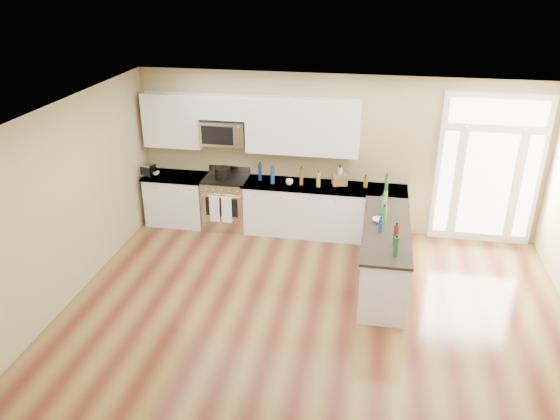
% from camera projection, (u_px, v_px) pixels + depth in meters
% --- Properties ---
extents(ground, '(8.00, 8.00, 0.00)m').
position_uv_depth(ground, '(301.00, 373.00, 6.51)').
color(ground, '#562618').
extents(room_shell, '(8.00, 8.00, 8.00)m').
position_uv_depth(room_shell, '(303.00, 247.00, 5.80)').
color(room_shell, tan).
rests_on(room_shell, ground).
extents(back_cabinet_left, '(1.10, 0.66, 0.94)m').
position_uv_depth(back_cabinet_left, '(177.00, 200.00, 10.10)').
color(back_cabinet_left, white).
rests_on(back_cabinet_left, ground).
extents(back_cabinet_right, '(2.85, 0.66, 0.94)m').
position_uv_depth(back_cabinet_right, '(323.00, 212.00, 9.65)').
color(back_cabinet_right, white).
rests_on(back_cabinet_right, ground).
extents(peninsula_cabinet, '(0.69, 2.32, 0.94)m').
position_uv_depth(peninsula_cabinet, '(384.00, 257.00, 8.18)').
color(peninsula_cabinet, white).
rests_on(peninsula_cabinet, ground).
extents(upper_cabinet_left, '(1.04, 0.33, 0.95)m').
position_uv_depth(upper_cabinet_left, '(173.00, 120.00, 9.61)').
color(upper_cabinet_left, white).
rests_on(upper_cabinet_left, room_shell).
extents(upper_cabinet_right, '(1.94, 0.33, 0.95)m').
position_uv_depth(upper_cabinet_right, '(303.00, 127.00, 9.23)').
color(upper_cabinet_right, white).
rests_on(upper_cabinet_right, room_shell).
extents(upper_cabinet_short, '(0.82, 0.33, 0.40)m').
position_uv_depth(upper_cabinet_short, '(223.00, 107.00, 9.34)').
color(upper_cabinet_short, white).
rests_on(upper_cabinet_short, room_shell).
extents(microwave, '(0.78, 0.41, 0.42)m').
position_uv_depth(microwave, '(224.00, 132.00, 9.49)').
color(microwave, silver).
rests_on(microwave, room_shell).
extents(entry_door, '(1.70, 0.10, 2.60)m').
position_uv_depth(entry_door, '(488.00, 170.00, 9.08)').
color(entry_door, white).
rests_on(entry_door, ground).
extents(kitchen_range, '(0.78, 0.69, 1.08)m').
position_uv_depth(kitchen_range, '(227.00, 202.00, 9.92)').
color(kitchen_range, silver).
rests_on(kitchen_range, ground).
extents(stockpot, '(0.32, 0.32, 0.22)m').
position_uv_depth(stockpot, '(223.00, 173.00, 9.68)').
color(stockpot, black).
rests_on(stockpot, kitchen_range).
extents(toaster_oven, '(0.30, 0.26, 0.22)m').
position_uv_depth(toaster_oven, '(147.00, 170.00, 9.83)').
color(toaster_oven, silver).
rests_on(toaster_oven, back_cabinet_left).
extents(cardboard_box, '(0.29, 0.24, 0.21)m').
position_uv_depth(cardboard_box, '(340.00, 179.00, 9.43)').
color(cardboard_box, brown).
rests_on(cardboard_box, back_cabinet_right).
extents(bowl_left, '(0.23, 0.23, 0.05)m').
position_uv_depth(bowl_left, '(154.00, 173.00, 9.91)').
color(bowl_left, white).
rests_on(bowl_left, back_cabinet_left).
extents(bowl_peninsula, '(0.22, 0.22, 0.05)m').
position_uv_depth(bowl_peninsula, '(378.00, 220.00, 8.12)').
color(bowl_peninsula, white).
rests_on(bowl_peninsula, peninsula_cabinet).
extents(cup_counter, '(0.16, 0.16, 0.10)m').
position_uv_depth(cup_counter, '(289.00, 182.00, 9.45)').
color(cup_counter, white).
rests_on(cup_counter, back_cabinet_right).
extents(counter_bottles, '(2.41, 2.45, 0.32)m').
position_uv_depth(counter_bottles, '(346.00, 195.00, 8.70)').
color(counter_bottles, '#19591E').
rests_on(counter_bottles, back_cabinet_right).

